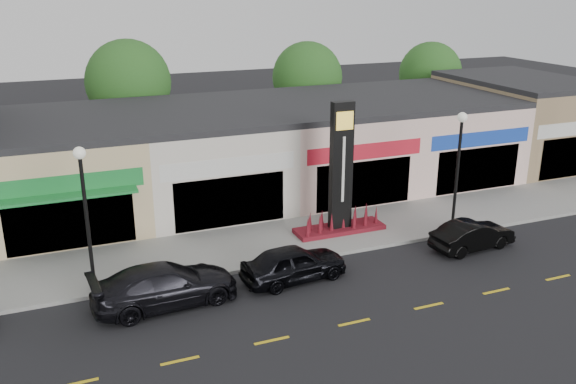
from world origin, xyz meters
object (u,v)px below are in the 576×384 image
(pylon_sign, at_px, (341,187))
(car_black_conv, at_px, (472,235))
(car_dark_sedan, at_px, (165,285))
(car_black_sedan, at_px, (294,263))
(lamp_east_near, at_px, (458,160))
(lamp_west_near, at_px, (85,205))

(pylon_sign, bearing_deg, car_black_conv, -38.41)
(pylon_sign, relative_size, car_dark_sedan, 1.15)
(car_dark_sedan, bearing_deg, car_black_conv, -95.05)
(car_black_sedan, xyz_separation_m, car_black_conv, (8.31, -0.15, -0.08))
(lamp_east_near, distance_m, car_black_conv, 3.47)
(pylon_sign, xyz_separation_m, car_black_sedan, (-3.71, -3.50, -1.57))
(lamp_west_near, bearing_deg, car_dark_sedan, -38.75)
(pylon_sign, relative_size, car_black_sedan, 1.44)
(car_dark_sedan, bearing_deg, lamp_east_near, -86.94)
(pylon_sign, distance_m, car_black_sedan, 5.33)
(car_dark_sedan, relative_size, car_black_sedan, 1.25)
(pylon_sign, height_order, car_black_sedan, pylon_sign)
(lamp_west_near, relative_size, car_black_sedan, 1.31)
(pylon_sign, distance_m, car_black_conv, 6.09)
(car_black_sedan, bearing_deg, car_dark_sedan, 84.67)
(lamp_west_near, bearing_deg, pylon_sign, 8.77)
(car_black_conv, bearing_deg, car_black_sedan, 83.43)
(lamp_west_near, distance_m, pylon_sign, 11.19)
(pylon_sign, distance_m, car_dark_sedan, 9.51)
(lamp_west_near, height_order, car_black_sedan, lamp_west_near)
(car_dark_sedan, bearing_deg, car_black_sedan, -94.06)
(car_black_conv, bearing_deg, pylon_sign, 46.02)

